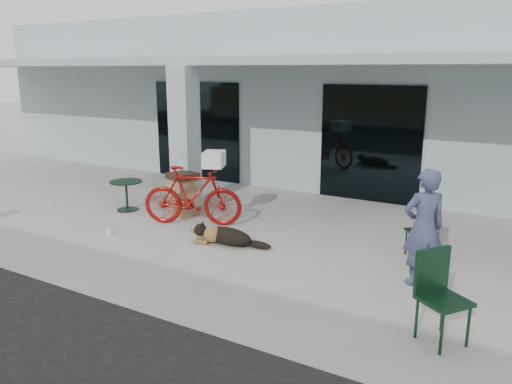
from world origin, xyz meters
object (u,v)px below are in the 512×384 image
Objects in this scene: bicycle at (192,196)px; cafe_chair_far_b at (421,231)px; person at (424,228)px; cafe_table_near at (127,196)px; dog at (227,235)px; cafe_chair_far_a at (444,299)px; trash_receptacle at (183,194)px.

bicycle reaches higher than cafe_chair_far_b.
cafe_table_near is at bearing -45.15° from person.
cafe_chair_far_a is (3.91, -1.49, 0.35)m from dog.
cafe_chair_far_b is 1.00× the size of trash_receptacle.
cafe_table_near is 0.66× the size of cafe_chair_far_a.
bicycle is 4.64m from person.
cafe_chair_far_a is 1.16× the size of trash_receptacle.
cafe_chair_far_a is 1.66m from person.
bicycle reaches higher than cafe_chair_far_a.
bicycle is 5.60m from cafe_chair_far_a.
cafe_table_near is (-3.16, 0.76, 0.15)m from dog.
bicycle is 2.16× the size of cafe_chair_far_b.
person is at bearing -120.75° from bicycle.
dog is 3.25m from cafe_table_near.
cafe_chair_far_a is at bearing -24.22° from trash_receptacle.
trash_receptacle is (-5.18, 1.07, -0.40)m from person.
cafe_chair_far_b is (6.25, 0.34, 0.13)m from cafe_table_near.
bicycle is at bearing -122.97° from cafe_chair_far_b.
trash_receptacle is at bearing 101.34° from cafe_chair_far_a.
dog is 1.03× the size of cafe_chair_far_a.
cafe_chair_far_b is at bearing 1.35° from dog.
person is (3.33, 0.03, 0.67)m from dog.
dog is at bearing 104.68° from cafe_chair_far_a.
bicycle is 1.16× the size of person.
dog is at bearing -13.49° from cafe_table_near.
cafe_table_near is at bearing 148.22° from dog.
cafe_table_near is 7.42m from cafe_chair_far_a.
cafe_table_near is 0.77× the size of trash_receptacle.
bicycle is 2.81× the size of cafe_table_near.
cafe_table_near is at bearing -165.38° from trash_receptacle.
cafe_table_near is at bearing 64.22° from bicycle.
person reaches higher than dog.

